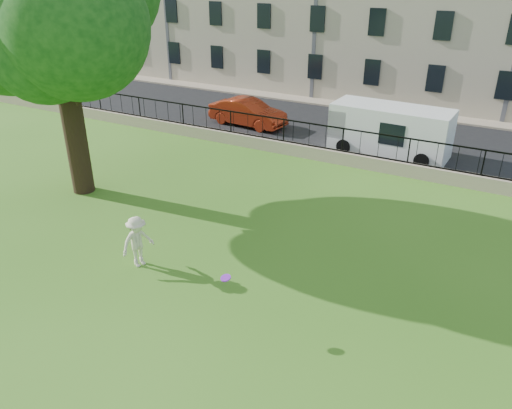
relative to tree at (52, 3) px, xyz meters
The scene contains 10 objects.
ground 11.77m from the tree, 25.99° to the right, with size 120.00×120.00×0.00m, color #366F1A.
retaining_wall 13.43m from the tree, 43.41° to the left, with size 50.00×0.40×0.60m, color tan.
iron_railing 13.01m from the tree, 43.41° to the left, with size 50.00×0.05×1.13m.
street 16.76m from the tree, 56.45° to the left, with size 60.00×9.00×0.01m, color black.
sidewalk 20.94m from the tree, 64.84° to the left, with size 60.00×1.40×0.12m, color tan.
tree is the anchor object (origin of this frame).
man 9.27m from the tree, 29.38° to the right, with size 1.07×0.62×1.66m, color beige.
frisbee 12.09m from the tree, 24.06° to the right, with size 0.27×0.27×0.03m, color purple.
red_sedan 12.93m from the tree, 81.94° to the left, with size 1.59×4.56×1.50m, color #A42C14.
white_van 15.52m from the tree, 46.17° to the left, with size 5.58×2.18×2.34m, color white.
Camera 1 is at (6.97, -9.02, 8.52)m, focal length 35.00 mm.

